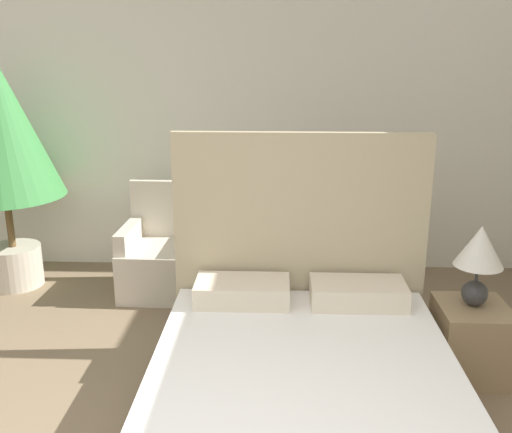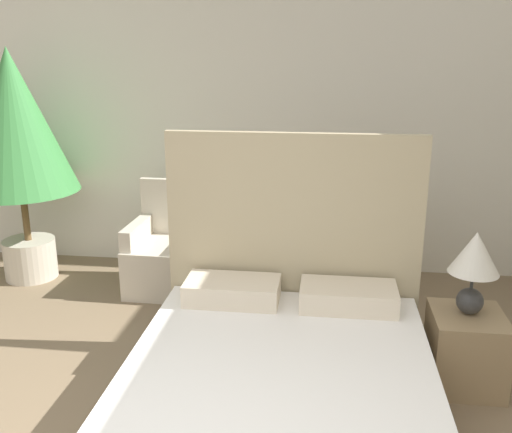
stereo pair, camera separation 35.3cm
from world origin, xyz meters
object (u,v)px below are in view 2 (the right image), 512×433
(potted_palm, at_px, (15,130))
(bed, at_px, (280,387))
(table_lamp, at_px, (474,261))
(nightstand, at_px, (465,350))
(armchair_near_window_right, at_px, (288,263))
(armchair_near_window_left, at_px, (170,258))

(potted_palm, bearing_deg, bed, -38.41)
(potted_palm, bearing_deg, table_lamp, -19.87)
(bed, distance_m, nightstand, 1.27)
(bed, height_order, nightstand, bed)
(nightstand, height_order, table_lamp, table_lamp)
(bed, distance_m, table_lamp, 1.38)
(bed, relative_size, armchair_near_window_right, 2.16)
(table_lamp, bearing_deg, nightstand, -86.00)
(armchair_near_window_right, height_order, nightstand, armchair_near_window_right)
(nightstand, relative_size, table_lamp, 0.91)
(bed, relative_size, armchair_near_window_left, 2.16)
(armchair_near_window_left, height_order, table_lamp, table_lamp)
(armchair_near_window_left, xyz_separation_m, table_lamp, (2.22, -1.21, 0.54))
(armchair_near_window_left, relative_size, nightstand, 1.94)
(nightstand, distance_m, table_lamp, 0.58)
(armchair_near_window_right, distance_m, table_lamp, 1.78)
(armchair_near_window_right, bearing_deg, potted_palm, 171.36)
(armchair_near_window_right, bearing_deg, armchair_near_window_left, 173.09)
(bed, bearing_deg, table_lamp, 31.49)
(armchair_near_window_right, distance_m, nightstand, 1.71)
(armchair_near_window_left, distance_m, nightstand, 2.54)
(armchair_near_window_right, bearing_deg, nightstand, -52.89)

